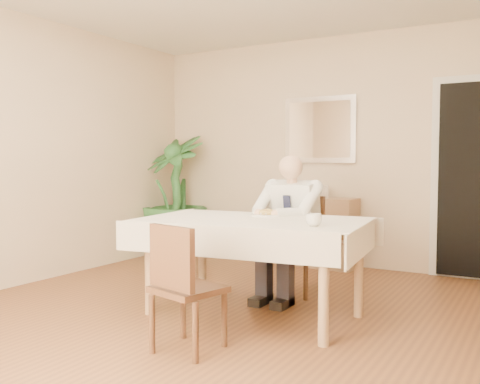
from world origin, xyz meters
The scene contains 16 objects.
room centered at (0.00, 0.00, 1.30)m, with size 5.00×5.02×2.60m.
mirror centered at (-0.16, 2.47, 1.55)m, with size 0.86×0.04×0.76m.
dining_table centered at (0.17, 0.26, 0.67)m, with size 1.82×1.20×0.75m.
chair_far centered at (0.17, 1.13, 0.49)m, with size 0.44×0.44×0.87m.
chair_near centered at (0.17, -0.68, 0.45)m, with size 0.47×0.47×0.81m.
seated_man centered at (0.17, 0.85, 0.69)m, with size 0.48×0.72×1.24m.
plate centered at (0.17, 0.50, 0.76)m, with size 0.26×0.26×0.02m, color white.
food centered at (0.17, 0.50, 0.78)m, with size 0.14×0.14×0.06m, color olive.
knife centered at (0.21, 0.44, 0.78)m, with size 0.01×0.01×0.13m, color silver.
fork centered at (0.13, 0.44, 0.78)m, with size 0.01×0.01×0.13m, color silver.
coffee_mug centered at (0.74, 0.07, 0.80)m, with size 0.11×0.11×0.09m, color white.
sideboard centered at (-0.16, 2.32, 0.39)m, with size 0.98×0.33×0.78m, color #926C4B.
photo_frame_left centered at (-0.57, 2.36, 0.85)m, with size 0.10×0.02×0.14m, color silver.
photo_frame_center centered at (-0.38, 2.39, 0.85)m, with size 0.10×0.02×0.14m, color silver.
photo_frame_right centered at (-0.04, 2.33, 0.85)m, with size 0.10×0.02×0.14m, color silver.
potted_palm centered at (-1.95, 2.08, 0.76)m, with size 0.85×0.85×1.51m, color #245323.
Camera 1 is at (2.11, -3.33, 1.21)m, focal length 40.00 mm.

